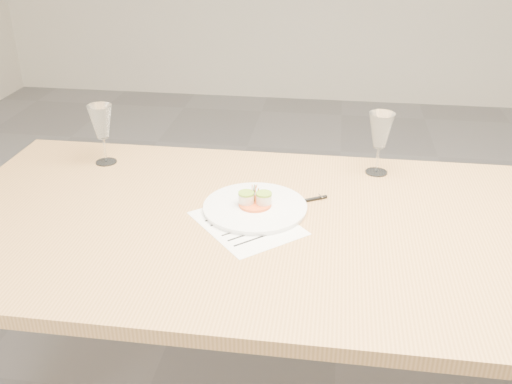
# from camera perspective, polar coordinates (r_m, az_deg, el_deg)

# --- Properties ---
(dining_table) EXTENTS (2.40, 1.00, 0.75)m
(dining_table) POSITION_cam_1_polar(r_m,az_deg,el_deg) (1.67, 9.29, -5.45)
(dining_table) COLOR tan
(dining_table) RESTS_ON ground
(dinner_plate) EXTENTS (0.31, 0.31, 0.08)m
(dinner_plate) POSITION_cam_1_polar(r_m,az_deg,el_deg) (1.69, -0.08, -1.45)
(dinner_plate) COLOR white
(dinner_plate) RESTS_ON dining_table
(recipe_sheet) EXTENTS (0.37, 0.38, 0.00)m
(recipe_sheet) POSITION_cam_1_polar(r_m,az_deg,el_deg) (1.63, -0.91, -3.14)
(recipe_sheet) COLOR white
(recipe_sheet) RESTS_ON dining_table
(ballpoint_pen) EXTENTS (0.14, 0.08, 0.01)m
(ballpoint_pen) POSITION_cam_1_polar(r_m,az_deg,el_deg) (1.75, 4.91, -0.86)
(ballpoint_pen) COLOR black
(ballpoint_pen) RESTS_ON dining_table
(wine_glass_0) EXTENTS (0.08, 0.08, 0.21)m
(wine_glass_0) POSITION_cam_1_polar(r_m,az_deg,el_deg) (2.02, -15.22, 6.67)
(wine_glass_0) COLOR white
(wine_glass_0) RESTS_ON dining_table
(wine_glass_1) EXTENTS (0.09, 0.09, 0.21)m
(wine_glass_1) POSITION_cam_1_polar(r_m,az_deg,el_deg) (1.92, 12.34, 5.92)
(wine_glass_1) COLOR white
(wine_glass_1) RESTS_ON dining_table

